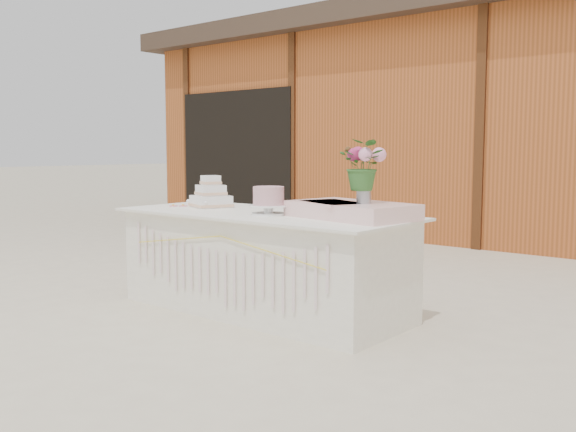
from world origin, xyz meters
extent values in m
plane|color=beige|center=(0.00, 0.00, 0.00)|extent=(80.00, 80.00, 0.00)
cube|color=#A65122|center=(0.00, 6.00, 1.50)|extent=(12.00, 4.00, 3.00)
cube|color=#38291F|center=(0.00, 6.00, 3.15)|extent=(12.60, 4.60, 0.30)
cube|color=black|center=(-4.20, 3.98, 1.10)|extent=(2.40, 0.08, 2.20)
cube|color=white|center=(0.00, 0.00, 0.38)|extent=(2.28, 0.88, 0.75)
cube|color=white|center=(0.00, 0.00, 0.76)|extent=(2.40, 1.00, 0.02)
cube|color=white|center=(-0.65, 0.07, 0.82)|extent=(0.37, 0.37, 0.10)
cube|color=beige|center=(-0.65, 0.07, 0.79)|extent=(0.39, 0.39, 0.02)
cube|color=white|center=(-0.65, 0.07, 0.91)|extent=(0.27, 0.27, 0.09)
cube|color=beige|center=(-0.65, 0.07, 0.89)|extent=(0.28, 0.28, 0.02)
cube|color=white|center=(-0.65, 0.07, 1.00)|extent=(0.17, 0.17, 0.08)
cube|color=beige|center=(-0.65, 0.07, 0.98)|extent=(0.19, 0.19, 0.02)
cylinder|color=white|center=(0.15, -0.10, 0.78)|extent=(0.25, 0.25, 0.02)
cylinder|color=white|center=(0.15, -0.10, 0.81)|extent=(0.07, 0.07, 0.05)
cylinder|color=white|center=(0.15, -0.10, 0.84)|extent=(0.29, 0.29, 0.01)
cylinder|color=#C28C8F|center=(0.15, -0.10, 0.91)|extent=(0.23, 0.23, 0.14)
cube|color=beige|center=(0.74, 0.11, 0.83)|extent=(0.96, 0.66, 0.11)
cylinder|color=#A9A8AD|center=(0.86, 0.09, 0.95)|extent=(0.10, 0.10, 0.14)
imported|color=#2F6127|center=(0.86, 0.09, 1.20)|extent=(0.35, 0.32, 0.35)
camera|label=1|loc=(3.28, -3.63, 1.26)|focal=40.00mm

